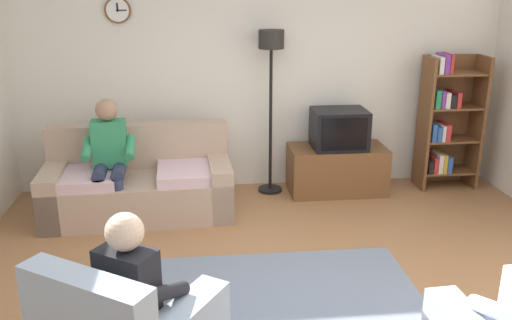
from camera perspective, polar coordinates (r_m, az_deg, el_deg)
ground_plane at (r=4.29m, az=4.39°, el=-14.70°), size 12.00×12.00×0.00m
back_wall_assembly at (r=6.32m, az=0.36°, el=9.26°), size 6.20×0.17×2.70m
couch at (r=5.79m, az=-12.21°, el=-2.63°), size 1.94×0.96×0.90m
tv_stand at (r=6.34m, az=8.49°, el=-0.98°), size 1.10×0.56×0.54m
tv at (r=6.18m, az=8.76°, el=3.26°), size 0.60×0.49×0.44m
bookshelf at (r=6.69m, az=19.34°, el=3.86°), size 0.68×0.36×1.58m
floor_lamp at (r=6.01m, az=1.60°, el=9.76°), size 0.28×0.28×1.85m
area_rug at (r=4.22m, az=2.83°, el=-15.22°), size 2.20×1.70×0.01m
person_on_couch at (r=5.60m, az=-15.23°, el=0.60°), size 0.52×0.55×1.24m
person_in_left_armchair at (r=3.36m, az=-12.20°, el=-13.08°), size 0.61×0.64×1.12m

